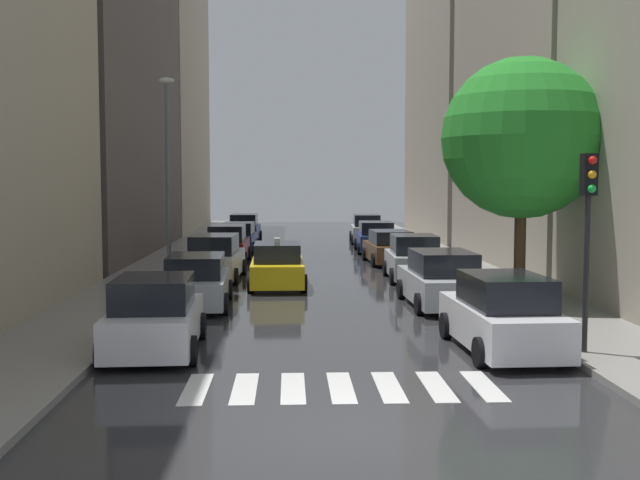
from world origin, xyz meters
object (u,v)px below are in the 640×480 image
(lamp_post_left, at_px, (168,164))
(parked_car_left_sixth, at_px, (244,229))
(parked_car_left_fourth, at_px, (228,245))
(parked_car_right_sixth, at_px, (366,230))
(traffic_light_right_corner, at_px, (588,208))
(parked_car_right_fifth, at_px, (376,238))
(parked_car_left_nearest, at_px, (155,317))
(parked_car_left_second, at_px, (196,283))
(street_tree_right, at_px, (522,139))
(parked_car_right_second, at_px, (441,280))
(taxi_midroad, at_px, (277,266))
(parked_car_right_fourth, at_px, (390,248))
(parked_car_left_fifth, at_px, (239,238))
(parked_car_right_third, at_px, (413,259))
(parked_car_right_nearest, at_px, (503,316))
(parked_car_left_third, at_px, (215,259))

(lamp_post_left, bearing_deg, parked_car_left_sixth, 84.68)
(parked_car_left_fourth, bearing_deg, parked_car_right_sixth, -33.17)
(traffic_light_right_corner, bearing_deg, parked_car_left_fourth, 114.99)
(parked_car_right_fifth, bearing_deg, lamp_post_left, 143.57)
(parked_car_left_nearest, relative_size, parked_car_right_fifth, 0.97)
(parked_car_left_second, height_order, traffic_light_right_corner, traffic_light_right_corner)
(parked_car_left_sixth, distance_m, street_tree_right, 27.09)
(parked_car_left_second, xyz_separation_m, parked_car_left_fourth, (-0.05, 12.73, 0.07))
(parked_car_right_second, distance_m, lamp_post_left, 11.69)
(parked_car_left_second, xyz_separation_m, taxi_midroad, (2.40, 4.32, 0.00))
(parked_car_left_nearest, bearing_deg, parked_car_right_second, -53.96)
(lamp_post_left, bearing_deg, parked_car_right_second, -33.41)
(parked_car_right_fourth, xyz_separation_m, taxi_midroad, (-5.12, -7.78, 0.03))
(parked_car_right_fifth, distance_m, lamp_post_left, 15.50)
(parked_car_left_second, relative_size, parked_car_right_fifth, 1.03)
(parked_car_left_fifth, distance_m, street_tree_right, 21.21)
(parked_car_left_nearest, relative_size, parked_car_right_second, 0.91)
(parked_car_left_second, distance_m, parked_car_right_fifth, 19.35)
(parked_car_left_fourth, bearing_deg, parked_car_right_fourth, -93.93)
(parked_car_right_third, bearing_deg, parked_car_right_nearest, -178.49)
(parked_car_left_fifth, distance_m, parked_car_right_nearest, 25.98)
(parked_car_left_third, distance_m, lamp_post_left, 4.06)
(parked_car_right_second, xyz_separation_m, parked_car_right_fifth, (-0.01, 17.99, -0.03))
(parked_car_left_fifth, bearing_deg, street_tree_right, -148.49)
(parked_car_left_third, bearing_deg, parked_car_right_second, -129.04)
(parked_car_left_third, xyz_separation_m, parked_car_right_fifth, (7.56, 11.32, -0.05))
(parked_car_left_second, relative_size, traffic_light_right_corner, 1.06)
(parked_car_left_third, height_order, parked_car_right_sixth, parked_car_left_third)
(parked_car_left_third, height_order, taxi_midroad, taxi_midroad)
(parked_car_left_fourth, xyz_separation_m, parked_car_right_third, (7.71, -6.67, -0.01))
(parked_car_right_fifth, bearing_deg, parked_car_right_second, -178.47)
(parked_car_right_third, bearing_deg, parked_car_right_fourth, 2.73)
(parked_car_right_sixth, height_order, traffic_light_right_corner, traffic_light_right_corner)
(traffic_light_right_corner, bearing_deg, parked_car_right_fourth, 95.11)
(parked_car_left_sixth, xyz_separation_m, lamp_post_left, (-1.77, -19.01, 3.66))
(parked_car_right_fourth, xyz_separation_m, parked_car_right_sixth, (0.11, 12.03, 0.09))
(parked_car_left_third, height_order, parked_car_left_fourth, parked_car_left_fourth)
(parked_car_right_second, bearing_deg, parked_car_right_nearest, 179.76)
(parked_car_right_fourth, height_order, taxi_midroad, taxi_midroad)
(parked_car_right_nearest, height_order, lamp_post_left, lamp_post_left)
(parked_car_right_third, height_order, taxi_midroad, taxi_midroad)
(parked_car_left_fourth, relative_size, parked_car_left_fifth, 1.11)
(parked_car_right_second, bearing_deg, street_tree_right, -84.09)
(parked_car_left_nearest, xyz_separation_m, parked_car_left_third, (0.13, 12.76, 0.02))
(parked_car_right_sixth, bearing_deg, parked_car_left_fourth, 148.67)
(parked_car_right_fifth, xyz_separation_m, taxi_midroad, (-5.10, -13.52, -0.02))
(lamp_post_left, bearing_deg, parked_car_left_second, -73.67)
(parked_car_left_fourth, bearing_deg, parked_car_left_sixth, 0.43)
(parked_car_left_third, bearing_deg, parked_car_right_fourth, -51.32)
(parked_car_left_nearest, relative_size, lamp_post_left, 0.57)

